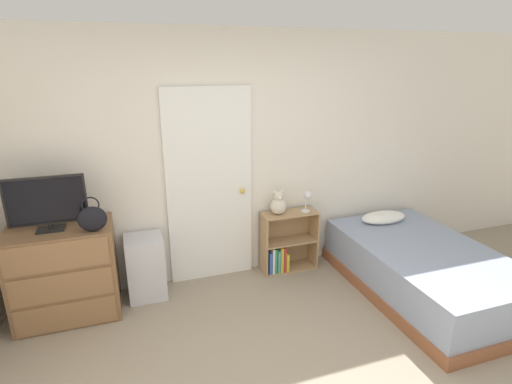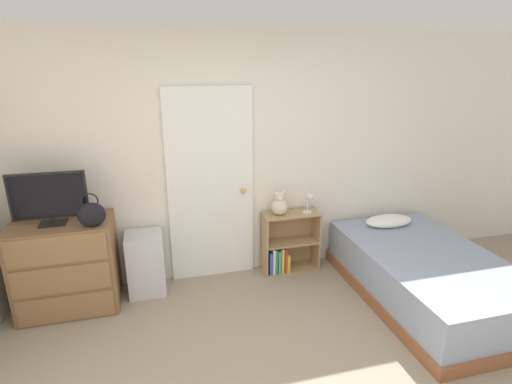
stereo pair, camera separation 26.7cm
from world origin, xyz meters
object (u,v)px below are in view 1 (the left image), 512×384
object	(u,v)px
tv	(46,203)
teddy_bear	(278,204)
storage_bin	(146,267)
bed	(423,269)
dresser	(65,272)
bookshelf	(284,247)
handbag	(92,219)
desk_lamp	(307,198)

from	to	relation	value
tv	teddy_bear	distance (m)	2.19
storage_bin	bed	size ratio (longest dim) A/B	0.32
storage_bin	dresser	bearing A→B (deg)	-172.28
bookshelf	teddy_bear	world-z (taller)	teddy_bear
bookshelf	handbag	bearing A→B (deg)	-170.31
dresser	desk_lamp	world-z (taller)	desk_lamp
handbag	desk_lamp	distance (m)	2.16
teddy_bear	bed	world-z (taller)	teddy_bear
desk_lamp	bed	xyz separation A→B (m)	(0.92, -0.83, -0.59)
teddy_bear	handbag	bearing A→B (deg)	-170.10
bookshelf	teddy_bear	size ratio (longest dim) A/B	2.54
tv	handbag	size ratio (longest dim) A/B	2.05
teddy_bear	bed	distance (m)	1.61
dresser	teddy_bear	xyz separation A→B (m)	(2.11, 0.14, 0.36)
tv	handbag	bearing A→B (deg)	-23.36
dresser	storage_bin	bearing A→B (deg)	7.72
tv	desk_lamp	world-z (taller)	tv
dresser	desk_lamp	size ratio (longest dim) A/B	3.81
desk_lamp	bookshelf	bearing A→B (deg)	169.97
teddy_bear	bookshelf	bearing A→B (deg)	5.06
handbag	bookshelf	world-z (taller)	handbag
tv	bed	bearing A→B (deg)	-11.58
tv	teddy_bear	bearing A→B (deg)	4.38
bookshelf	storage_bin	bearing A→B (deg)	-177.88
dresser	handbag	bearing A→B (deg)	-30.09
dresser	bookshelf	bearing A→B (deg)	3.91
desk_lamp	dresser	bearing A→B (deg)	-177.48
tv	bed	xyz separation A→B (m)	(3.40, -0.70, -0.87)
desk_lamp	handbag	bearing A→B (deg)	-172.51
tv	desk_lamp	size ratio (longest dim) A/B	2.75
bookshelf	tv	bearing A→B (deg)	-175.60
teddy_bear	desk_lamp	world-z (taller)	teddy_bear
storage_bin	bed	distance (m)	2.78
tv	bed	size ratio (longest dim) A/B	0.32
dresser	handbag	world-z (taller)	handbag
handbag	storage_bin	distance (m)	0.82
handbag	bed	distance (m)	3.19
storage_bin	bed	world-z (taller)	storage_bin
tv	storage_bin	xyz separation A→B (m)	(0.75, 0.12, -0.80)
dresser	bookshelf	distance (m)	2.20
dresser	teddy_bear	distance (m)	2.15
teddy_bear	storage_bin	bearing A→B (deg)	-178.05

